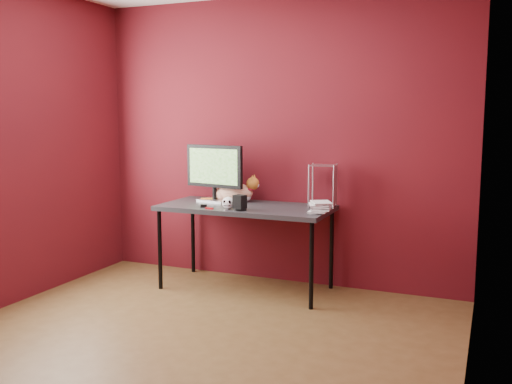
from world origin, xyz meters
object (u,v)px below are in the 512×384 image
at_px(desk, 246,211).
at_px(monitor, 214,170).
at_px(cat, 234,192).
at_px(skull_mug, 228,203).
at_px(book_stack, 312,151).
at_px(speaker, 240,203).

relative_size(desk, monitor, 2.52).
bearing_deg(cat, monitor, -158.69).
height_order(skull_mug, book_stack, book_stack).
relative_size(cat, speaker, 4.09).
xyz_separation_m(desk, book_stack, (0.63, -0.10, 0.55)).
relative_size(skull_mug, speaker, 0.85).
xyz_separation_m(skull_mug, book_stack, (0.69, 0.13, 0.45)).
bearing_deg(book_stack, cat, 160.95).
height_order(speaker, book_stack, book_stack).
height_order(desk, cat, cat).
xyz_separation_m(desk, skull_mug, (-0.06, -0.23, 0.10)).
xyz_separation_m(skull_mug, speaker, (0.12, -0.02, 0.01)).
distance_m(monitor, skull_mug, 0.51).
bearing_deg(book_stack, speaker, -165.55).
bearing_deg(monitor, desk, -7.16).
distance_m(desk, cat, 0.31).
relative_size(monitor, speaker, 4.61).
relative_size(cat, book_stack, 0.52).
xyz_separation_m(desk, monitor, (-0.36, 0.11, 0.34)).
relative_size(desk, speaker, 11.60).
height_order(cat, book_stack, book_stack).
height_order(desk, book_stack, book_stack).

